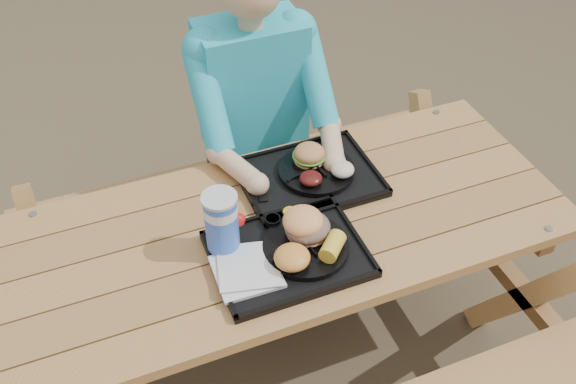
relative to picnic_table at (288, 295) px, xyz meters
name	(u,v)px	position (x,y,z in m)	size (l,w,h in m)	color
ground	(288,354)	(0.00, 0.00, -0.38)	(60.00, 60.00, 0.00)	#999999
picnic_table	(288,295)	(0.00, 0.00, 0.00)	(1.80, 1.49, 0.75)	#999999
tray_near	(288,255)	(-0.05, -0.14, 0.39)	(0.45, 0.35, 0.02)	black
tray_far	(309,178)	(0.14, 0.16, 0.39)	(0.45, 0.35, 0.02)	black
plate_near	(306,246)	(0.00, -0.14, 0.41)	(0.26, 0.26, 0.02)	black
plate_far	(316,170)	(0.17, 0.17, 0.41)	(0.26, 0.26, 0.02)	black
napkin_stack	(247,271)	(-0.20, -0.17, 0.41)	(0.18, 0.18, 0.02)	silver
soda_cup	(222,224)	(-0.23, -0.05, 0.49)	(0.10, 0.10, 0.20)	blue
condiment_bbq	(273,221)	(-0.06, -0.01, 0.41)	(0.05, 0.05, 0.03)	black
condiment_mustard	(290,215)	(0.01, -0.01, 0.41)	(0.05, 0.05, 0.03)	gold
sandwich	(308,218)	(0.02, -0.10, 0.48)	(0.13, 0.13, 0.13)	#F39C56
mac_cheese	(292,257)	(-0.07, -0.20, 0.44)	(0.11, 0.11, 0.05)	gold
corn_cob	(333,246)	(0.06, -0.20, 0.44)	(0.09, 0.09, 0.05)	yellow
cutlery_far	(260,186)	(-0.03, 0.17, 0.40)	(0.03, 0.15, 0.01)	black
burger	(309,150)	(0.16, 0.21, 0.46)	(0.11, 0.11, 0.10)	#BF7C43
baked_beans	(311,178)	(0.12, 0.11, 0.43)	(0.08, 0.08, 0.03)	#4F110F
potato_salad	(342,169)	(0.24, 0.10, 0.44)	(0.08, 0.08, 0.04)	beige
diner	(256,138)	(0.09, 0.58, 0.27)	(0.48, 0.84, 1.28)	#19B2AD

